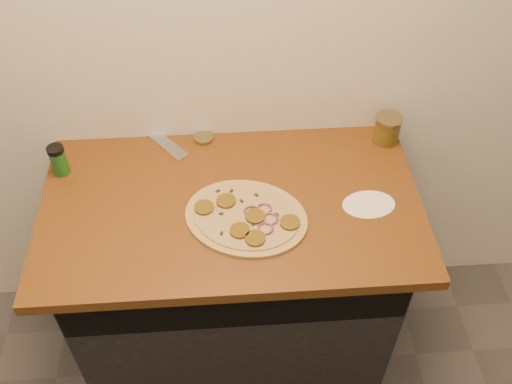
{
  "coord_description": "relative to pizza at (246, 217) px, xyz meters",
  "views": [
    {
      "loc": [
        -0.01,
        0.2,
        2.22
      ],
      "look_at": [
        0.08,
        1.41,
        0.95
      ],
      "focal_mm": 40.0,
      "sensor_mm": 36.0,
      "label": 1
    }
  ],
  "objects": [
    {
      "name": "mason_jar_lid",
      "position": [
        -0.13,
        0.38,
        -0.0
      ],
      "size": [
        0.09,
        0.09,
        0.01
      ],
      "primitive_type": "cylinder",
      "rotation": [
        0.0,
        0.0,
        -0.37
      ],
      "color": "#958956",
      "rests_on": "countertop"
    },
    {
      "name": "spice_shaker",
      "position": [
        -0.59,
        0.25,
        0.05
      ],
      "size": [
        0.05,
        0.05,
        0.11
      ],
      "color": "#1D591C",
      "rests_on": "countertop"
    },
    {
      "name": "salsa_jar",
      "position": [
        0.51,
        0.33,
        0.04
      ],
      "size": [
        0.09,
        0.09,
        0.1
      ],
      "color": "maroon",
      "rests_on": "countertop"
    },
    {
      "name": "cabinet",
      "position": [
        -0.04,
        0.11,
        -0.48
      ],
      "size": [
        1.1,
        0.6,
        0.86
      ],
      "primitive_type": "cube",
      "color": "black",
      "rests_on": "ground"
    },
    {
      "name": "pizza",
      "position": [
        0.0,
        0.0,
        0.0
      ],
      "size": [
        0.48,
        0.48,
        0.03
      ],
      "color": "tan",
      "rests_on": "countertop"
    },
    {
      "name": "chefs_knife",
      "position": [
        -0.33,
        0.45,
        -0.0
      ],
      "size": [
        0.25,
        0.3,
        0.02
      ],
      "color": "#B7BAC1",
      "rests_on": "countertop"
    },
    {
      "name": "flour_spill",
      "position": [
        0.39,
        0.03,
        -0.01
      ],
      "size": [
        0.18,
        0.18,
        0.0
      ],
      "primitive_type": "cylinder",
      "rotation": [
        0.0,
        0.0,
        0.09
      ],
      "color": "white",
      "rests_on": "countertop"
    },
    {
      "name": "countertop",
      "position": [
        -0.04,
        0.08,
        -0.03
      ],
      "size": [
        1.2,
        0.7,
        0.04
      ],
      "primitive_type": "cube",
      "color": "brown",
      "rests_on": "cabinet"
    }
  ]
}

